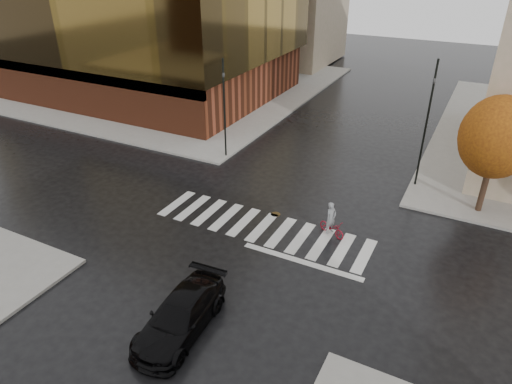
# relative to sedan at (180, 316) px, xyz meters

# --- Properties ---
(ground) EXTENTS (120.00, 120.00, 0.00)m
(ground) POSITION_rel_sedan_xyz_m (-0.50, 7.44, -0.71)
(ground) COLOR black
(ground) RESTS_ON ground
(sidewalk_nw) EXTENTS (30.00, 30.00, 0.15)m
(sidewalk_nw) POSITION_rel_sedan_xyz_m (-21.50, 28.44, -0.63)
(sidewalk_nw) COLOR gray
(sidewalk_nw) RESTS_ON ground
(crosswalk) EXTENTS (12.00, 3.00, 0.01)m
(crosswalk) POSITION_rel_sedan_xyz_m (-0.50, 7.94, -0.70)
(crosswalk) COLOR silver
(crosswalk) RESTS_ON ground
(office_glass) EXTENTS (27.00, 19.00, 16.00)m
(office_glass) POSITION_rel_sedan_xyz_m (-22.50, 25.43, 7.57)
(office_glass) COLOR #632C17
(office_glass) RESTS_ON sidewalk_nw
(tree_ne_a) EXTENTS (3.80, 3.80, 6.50)m
(tree_ne_a) POSITION_rel_sedan_xyz_m (9.50, 14.84, 3.75)
(tree_ne_a) COLOR black
(tree_ne_a) RESTS_ON sidewalk_ne
(sedan) EXTENTS (2.34, 5.01, 1.42)m
(sedan) POSITION_rel_sedan_xyz_m (0.00, 0.00, 0.00)
(sedan) COLOR black
(sedan) RESTS_ON ground
(cyclist) EXTENTS (1.70, 1.19, 1.84)m
(cyclist) POSITION_rel_sedan_xyz_m (2.95, 8.96, -0.08)
(cyclist) COLOR maroon
(cyclist) RESTS_ON ground
(traffic_light_nw) EXTENTS (0.18, 0.16, 6.69)m
(traffic_light_nw) POSITION_rel_sedan_xyz_m (-6.80, 14.84, 3.19)
(traffic_light_nw) COLOR black
(traffic_light_nw) RESTS_ON sidewalk_nw
(traffic_light_ne) EXTENTS (0.18, 0.21, 7.60)m
(traffic_light_ne) POSITION_rel_sedan_xyz_m (5.80, 16.44, 3.81)
(traffic_light_ne) COLOR black
(traffic_light_ne) RESTS_ON sidewalk_ne
(fire_hydrant) EXTENTS (0.29, 0.29, 0.80)m
(fire_hydrant) POSITION_rel_sedan_xyz_m (-9.71, 17.41, -0.12)
(fire_hydrant) COLOR yellow
(fire_hydrant) RESTS_ON sidewalk_nw
(manhole) EXTENTS (0.69, 0.69, 0.01)m
(manhole) POSITION_rel_sedan_xyz_m (-0.42, 9.44, -0.70)
(manhole) COLOR #4D391B
(manhole) RESTS_ON ground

